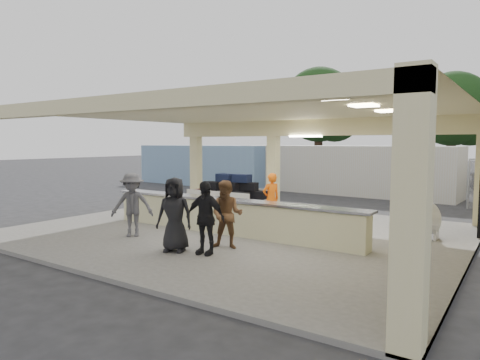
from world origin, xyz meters
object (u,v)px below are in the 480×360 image
Objects in this scene: baggage_counter at (227,216)px; luggage_cart at (230,194)px; passenger_d at (175,214)px; drum_fan at (425,219)px; container_white at (341,170)px; passenger_c at (132,205)px; passenger_a at (227,215)px; baggage_handler at (271,199)px; passenger_b at (205,218)px; container_blue at (204,165)px.

baggage_counter is 3.22× the size of luggage_cart.
luggage_cart is 4.75m from passenger_d.
drum_fan is at bearing 23.65° from passenger_d.
passenger_c is at bearing -89.56° from container_white.
passenger_a is at bearing -32.08° from passenger_c.
container_white is (-1.14, 11.79, 0.65)m from baggage_counter.
baggage_counter is at bearing -55.94° from luggage_cart.
passenger_d is at bearing -86.46° from baggage_counter.
baggage_counter is 1.85m from baggage_handler.
passenger_d is (-0.75, -0.19, 0.03)m from passenger_b.
container_white is at bearing 88.48° from luggage_cart.
passenger_a is 0.95× the size of passenger_c.
container_blue is (-8.02, 13.09, 0.27)m from passenger_c.
passenger_b is (2.34, -4.28, 0.04)m from luggage_cart.
baggage_handler is (1.85, -0.39, 0.01)m from luggage_cart.
baggage_counter is 4.99× the size of passenger_a.
baggage_handler reaches higher than luggage_cart.
passenger_c is (-2.91, -0.35, 0.04)m from passenger_a.
passenger_b reaches higher than luggage_cart.
passenger_b reaches higher than baggage_handler.
drum_fan is 0.10× the size of container_blue.
luggage_cart is at bearing 104.56° from passenger_a.
container_blue is at bearing 121.07° from passenger_b.
passenger_a is 0.94× the size of passenger_d.
container_blue is at bearing -171.15° from drum_fan.
container_blue reaches higher than passenger_b.
passenger_d reaches higher than passenger_c.
baggage_counter is at bearing 105.63° from passenger_a.
passenger_b is 14.04m from container_white.
drum_fan is 7.86m from passenger_c.
luggage_cart is at bearing 87.40° from passenger_d.
baggage_counter is 4.88× the size of passenger_b.
container_white is at bearing -142.27° from baggage_handler.
drum_fan is 5.36m from passenger_a.
container_white is 8.79m from container_blue.
container_white is at bearing 7.26° from container_blue.
luggage_cart is at bearing 44.46° from passenger_c.
passenger_d is 0.18× the size of container_blue.
passenger_a is 0.71m from passenger_b.
baggage_handler reaches higher than drum_fan.
container_white reaches higher than drum_fan.
passenger_b is (-3.84, -4.54, 0.32)m from drum_fan.
passenger_b is at bearing -46.83° from container_blue.
passenger_c reaches higher than baggage_handler.
baggage_counter is at bearing -44.45° from container_blue.
container_blue is at bearing 133.07° from luggage_cart.
container_white is (0.31, 9.61, 0.34)m from luggage_cart.
container_blue reaches higher than luggage_cart.
container_blue is at bearing 82.53° from passenger_c.
luggage_cart is 4.88m from passenger_b.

